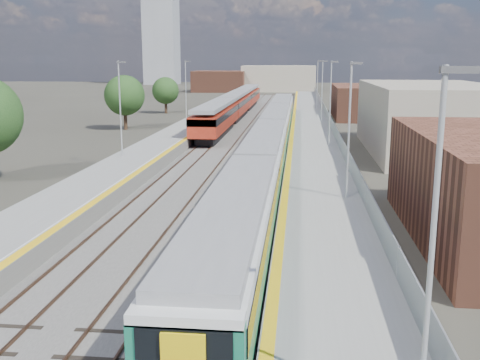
# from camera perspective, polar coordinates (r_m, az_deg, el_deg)

# --- Properties ---
(ground) EXTENTS (320.00, 320.00, 0.00)m
(ground) POSITION_cam_1_polar(r_m,az_deg,el_deg) (59.89, 2.27, 3.86)
(ground) COLOR #47443A
(ground) RESTS_ON ground
(ballast_bed) EXTENTS (10.50, 155.00, 0.06)m
(ballast_bed) POSITION_cam_1_polar(r_m,az_deg,el_deg) (62.54, 0.37, 4.25)
(ballast_bed) COLOR #565451
(ballast_bed) RESTS_ON ground
(tracks) EXTENTS (8.96, 160.00, 0.17)m
(tracks) POSITION_cam_1_polar(r_m,az_deg,el_deg) (64.13, 1.05, 4.51)
(tracks) COLOR #4C3323
(tracks) RESTS_ON ground
(platform_right) EXTENTS (4.70, 155.00, 8.52)m
(platform_right) POSITION_cam_1_polar(r_m,az_deg,el_deg) (62.18, 7.31, 4.57)
(platform_right) COLOR slate
(platform_right) RESTS_ON ground
(platform_left) EXTENTS (4.30, 155.00, 8.52)m
(platform_left) POSITION_cam_1_polar(r_m,az_deg,el_deg) (63.49, -5.77, 4.75)
(platform_left) COLOR slate
(platform_left) RESTS_ON ground
(buildings) EXTENTS (72.00, 185.50, 40.00)m
(buildings) POSITION_cam_1_polar(r_m,az_deg,el_deg) (149.38, -2.49, 12.92)
(buildings) COLOR brown
(buildings) RESTS_ON ground
(green_train) EXTENTS (2.70, 75.15, 2.97)m
(green_train) POSITION_cam_1_polar(r_m,az_deg,el_deg) (48.91, 3.22, 4.46)
(green_train) COLOR black
(green_train) RESTS_ON ground
(red_train) EXTENTS (2.93, 59.35, 3.70)m
(red_train) POSITION_cam_1_polar(r_m,az_deg,el_deg) (83.59, -0.42, 7.72)
(red_train) COLOR black
(red_train) RESTS_ON ground
(tree_b) EXTENTS (4.99, 4.99, 6.76)m
(tree_b) POSITION_cam_1_polar(r_m,az_deg,el_deg) (71.78, -11.65, 8.41)
(tree_b) COLOR #382619
(tree_b) RESTS_ON ground
(tree_c) EXTENTS (4.33, 4.33, 5.87)m
(tree_c) POSITION_cam_1_polar(r_m,az_deg,el_deg) (92.86, -7.58, 8.99)
(tree_c) COLOR #382619
(tree_c) RESTS_ON ground
(tree_d) EXTENTS (3.90, 3.90, 5.29)m
(tree_d) POSITION_cam_1_polar(r_m,az_deg,el_deg) (74.91, 21.84, 7.23)
(tree_d) COLOR #382619
(tree_d) RESTS_ON ground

